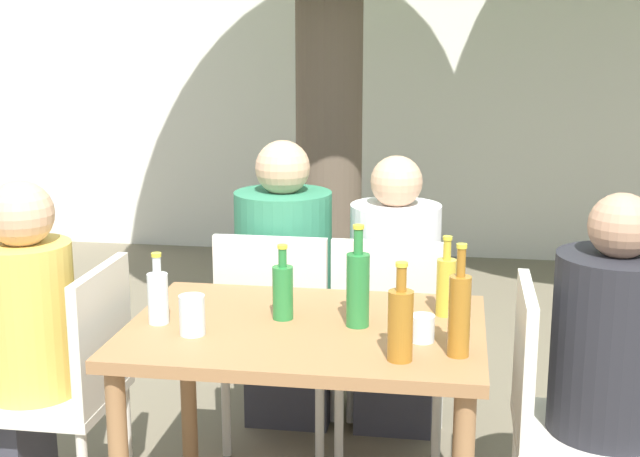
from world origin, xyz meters
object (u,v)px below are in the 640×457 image
at_px(oil_cruet_2, 446,285).
at_px(green_bottle_3, 358,287).
at_px(person_seated_3, 395,310).
at_px(patio_chair_2, 277,326).
at_px(patio_chair_3, 391,332).
at_px(drinking_glass_0, 455,291).
at_px(water_bottle_1, 158,296).
at_px(amber_bottle_5, 459,313).
at_px(person_seated_1, 636,407).
at_px(green_bottle_4, 283,290).
at_px(person_seated_0, 8,371).
at_px(patio_chair_0, 73,379).
at_px(person_seated_2, 288,298).
at_px(dining_table_front, 306,355).
at_px(drinking_glass_1, 192,315).
at_px(drinking_glass_2, 422,328).
at_px(patio_chair_1, 558,410).
at_px(amber_bottle_0, 400,323).

xyz_separation_m(oil_cruet_2, green_bottle_3, (-0.28, -0.15, 0.02)).
bearing_deg(person_seated_3, patio_chair_2, 27.17).
distance_m(patio_chair_3, drinking_glass_0, 0.50).
height_order(water_bottle_1, amber_bottle_5, amber_bottle_5).
height_order(person_seated_1, green_bottle_4, person_seated_1).
distance_m(person_seated_0, person_seated_1, 2.08).
xyz_separation_m(water_bottle_1, amber_bottle_5, (0.96, -0.14, 0.04)).
xyz_separation_m(person_seated_1, person_seated_3, (-0.81, 0.87, -0.01)).
distance_m(person_seated_0, amber_bottle_5, 1.58).
bearing_deg(amber_bottle_5, drinking_glass_0, 91.75).
xyz_separation_m(patio_chair_0, person_seated_2, (0.58, 0.87, 0.05)).
xyz_separation_m(person_seated_2, green_bottle_3, (0.39, -0.84, 0.32)).
bearing_deg(oil_cruet_2, dining_table_front, -158.58).
relative_size(patio_chair_3, drinking_glass_1, 7.30).
bearing_deg(person_seated_0, person_seated_3, 124.51).
bearing_deg(drinking_glass_1, person_seated_1, 5.80).
height_order(person_seated_3, drinking_glass_2, person_seated_3).
bearing_deg(drinking_glass_0, drinking_glass_1, -151.26).
xyz_separation_m(patio_chair_0, drinking_glass_0, (1.27, 0.30, 0.28)).
bearing_deg(person_seated_3, drinking_glass_0, 112.87).
xyz_separation_m(patio_chair_2, person_seated_2, (0.00, 0.23, 0.05)).
xyz_separation_m(patio_chair_0, person_seated_0, (-0.24, -0.00, 0.01)).
bearing_deg(green_bottle_3, amber_bottle_5, -33.95).
bearing_deg(dining_table_front, green_bottle_3, 7.29).
distance_m(oil_cruet_2, drinking_glass_2, 0.28).
distance_m(patio_chair_0, drinking_glass_0, 1.34).
relative_size(patio_chair_0, patio_chair_1, 1.00).
bearing_deg(patio_chair_0, amber_bottle_0, 77.14).
bearing_deg(drinking_glass_1, amber_bottle_5, -3.85).
xyz_separation_m(green_bottle_3, drinking_glass_1, (-0.50, -0.16, -0.07)).
relative_size(patio_chair_1, amber_bottle_5, 2.74).
distance_m(dining_table_front, patio_chair_2, 0.69).
bearing_deg(green_bottle_3, person_seated_3, 85.80).
bearing_deg(water_bottle_1, person_seated_0, 174.87).
height_order(water_bottle_1, drinking_glass_1, water_bottle_1).
relative_size(patio_chair_3, amber_bottle_5, 2.74).
distance_m(person_seated_1, drinking_glass_2, 0.71).
xyz_separation_m(patio_chair_0, water_bottle_1, (0.33, -0.05, 0.33)).
distance_m(patio_chair_0, drinking_glass_1, 0.58).
xyz_separation_m(person_seated_2, amber_bottle_0, (0.55, -1.12, 0.30)).
bearing_deg(patio_chair_1, green_bottle_4, 86.55).
bearing_deg(water_bottle_1, amber_bottle_5, -8.47).
height_order(dining_table_front, amber_bottle_5, amber_bottle_5).
bearing_deg(green_bottle_3, water_bottle_1, -173.52).
xyz_separation_m(person_seated_1, amber_bottle_5, (-0.55, -0.19, 0.34)).
bearing_deg(person_seated_2, green_bottle_3, 115.00).
bearing_deg(drinking_glass_0, green_bottle_3, -137.38).
relative_size(dining_table_front, green_bottle_3, 3.45).
bearing_deg(amber_bottle_5, green_bottle_4, 156.50).
distance_m(dining_table_front, patio_chair_1, 0.81).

